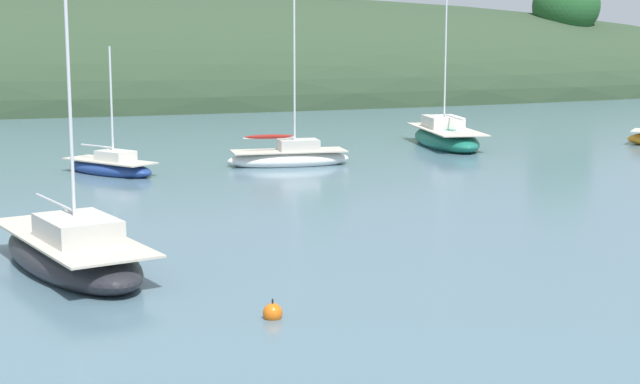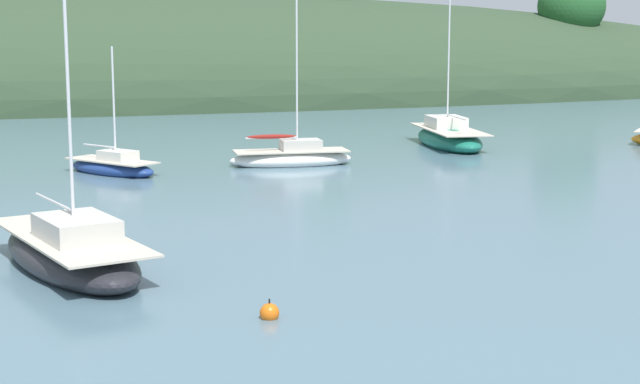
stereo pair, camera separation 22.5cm
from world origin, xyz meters
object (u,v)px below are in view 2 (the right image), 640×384
sailboat_yellow_far (71,252)px  sailboat_navy_dinghy (449,138)px  sailboat_grey_yawl (113,167)px  sailboat_teal_outer (292,157)px  mooring_buoy_channel (269,313)px

sailboat_yellow_far → sailboat_navy_dinghy: bearing=46.0°
sailboat_grey_yawl → sailboat_navy_dinghy: bearing=14.5°
sailboat_navy_dinghy → sailboat_yellow_far: 30.74m
sailboat_grey_yawl → sailboat_yellow_far: 17.58m
sailboat_teal_outer → sailboat_grey_yawl: 8.28m
sailboat_grey_yawl → sailboat_yellow_far: (-2.92, -17.34, 0.14)m
sailboat_navy_dinghy → sailboat_yellow_far: bearing=-134.0°
sailboat_grey_yawl → sailboat_teal_outer: bearing=1.5°
sailboat_teal_outer → sailboat_navy_dinghy: bearing=24.1°
sailboat_teal_outer → sailboat_navy_dinghy: (10.17, 4.55, 0.09)m
sailboat_yellow_far → mooring_buoy_channel: (3.87, -5.97, -0.33)m
sailboat_teal_outer → mooring_buoy_channel: size_ratio=15.04×
sailboat_teal_outer → sailboat_yellow_far: bearing=-122.5°
sailboat_grey_yawl → sailboat_yellow_far: sailboat_yellow_far is taller
sailboat_grey_yawl → sailboat_yellow_far: bearing=-99.6°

